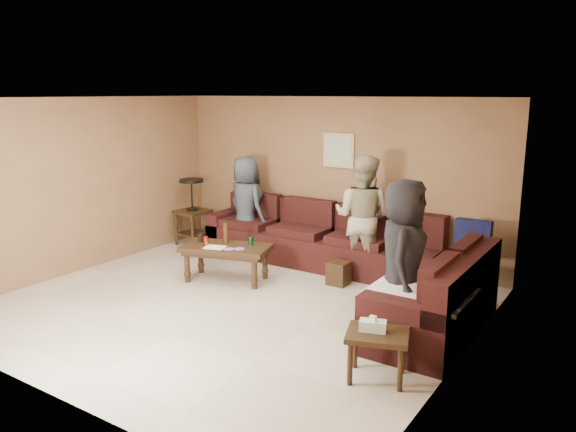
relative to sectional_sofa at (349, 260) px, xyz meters
The scene contains 10 objects.
room 2.18m from the sectional_sofa, 118.22° to the right, with size 5.60×5.50×2.50m.
sectional_sofa is the anchor object (origin of this frame).
coffee_table 1.70m from the sectional_sofa, 150.91° to the right, with size 1.32×0.92×0.78m.
end_table_left 3.18m from the sectional_sofa, behind, with size 0.53×0.53×1.13m.
side_table_right 2.62m from the sectional_sofa, 57.53° to the right, with size 0.67×0.61×0.60m.
waste_bin 0.23m from the sectional_sofa, 131.35° to the right, with size 0.26×0.26×0.32m, color #332011.
wall_art 1.82m from the sectional_sofa, 126.63° to the left, with size 0.52×0.04×0.52m.
person_left 2.18m from the sectional_sofa, 168.34° to the left, with size 0.77×0.50×1.58m, color #333B47.
person_middle 0.64m from the sectional_sofa, 88.81° to the left, with size 0.84×0.66×1.74m, color tan.
person_right 1.72m from the sectional_sofa, 43.05° to the right, with size 0.83×0.54×1.69m, color black.
Camera 1 is at (4.13, -5.06, 2.57)m, focal length 35.00 mm.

